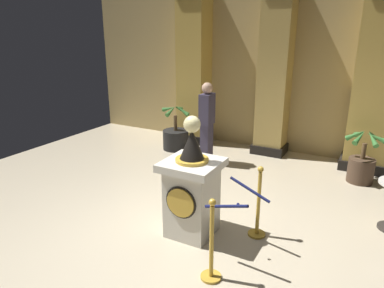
{
  "coord_description": "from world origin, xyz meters",
  "views": [
    {
      "loc": [
        2.13,
        -3.73,
        2.68
      ],
      "look_at": [
        0.07,
        0.04,
        1.3
      ],
      "focal_mm": 33.05,
      "sensor_mm": 36.0,
      "label": 1
    }
  ],
  "objects_px": {
    "stanchion_near": "(211,252)",
    "potted_palm_left": "(176,137)",
    "pedestal_clock": "(192,190)",
    "stanchion_far": "(258,212)",
    "bystander_guest": "(207,121)",
    "potted_palm_right": "(362,164)"
  },
  "relations": [
    {
      "from": "stanchion_near",
      "to": "potted_palm_left",
      "type": "xyz_separation_m",
      "value": [
        -2.73,
        3.74,
        -0.05
      ]
    },
    {
      "from": "pedestal_clock",
      "to": "stanchion_near",
      "type": "bearing_deg",
      "value": -48.31
    },
    {
      "from": "stanchion_far",
      "to": "bystander_guest",
      "type": "height_order",
      "value": "bystander_guest"
    },
    {
      "from": "stanchion_near",
      "to": "pedestal_clock",
      "type": "bearing_deg",
      "value": 131.69
    },
    {
      "from": "stanchion_near",
      "to": "stanchion_far",
      "type": "height_order",
      "value": "stanchion_far"
    },
    {
      "from": "stanchion_far",
      "to": "potted_palm_left",
      "type": "distance_m",
      "value": 3.92
    },
    {
      "from": "stanchion_far",
      "to": "stanchion_near",
      "type": "bearing_deg",
      "value": -98.59
    },
    {
      "from": "stanchion_near",
      "to": "stanchion_far",
      "type": "bearing_deg",
      "value": 81.41
    },
    {
      "from": "pedestal_clock",
      "to": "potted_palm_right",
      "type": "distance_m",
      "value": 3.58
    },
    {
      "from": "bystander_guest",
      "to": "potted_palm_right",
      "type": "bearing_deg",
      "value": 8.8
    },
    {
      "from": "stanchion_far",
      "to": "potted_palm_left",
      "type": "relative_size",
      "value": 0.93
    },
    {
      "from": "stanchion_near",
      "to": "potted_palm_right",
      "type": "distance_m",
      "value": 3.95
    },
    {
      "from": "pedestal_clock",
      "to": "stanchion_far",
      "type": "bearing_deg",
      "value": 25.01
    },
    {
      "from": "bystander_guest",
      "to": "pedestal_clock",
      "type": "bearing_deg",
      "value": -67.67
    },
    {
      "from": "potted_palm_right",
      "to": "stanchion_near",
      "type": "bearing_deg",
      "value": -108.47
    },
    {
      "from": "stanchion_near",
      "to": "potted_palm_right",
      "type": "bearing_deg",
      "value": 71.53
    },
    {
      "from": "stanchion_near",
      "to": "potted_palm_left",
      "type": "bearing_deg",
      "value": 126.14
    },
    {
      "from": "potted_palm_right",
      "to": "bystander_guest",
      "type": "height_order",
      "value": "bystander_guest"
    },
    {
      "from": "pedestal_clock",
      "to": "potted_palm_right",
      "type": "height_order",
      "value": "pedestal_clock"
    },
    {
      "from": "stanchion_near",
      "to": "bystander_guest",
      "type": "distance_m",
      "value": 3.74
    },
    {
      "from": "pedestal_clock",
      "to": "stanchion_near",
      "type": "height_order",
      "value": "pedestal_clock"
    },
    {
      "from": "pedestal_clock",
      "to": "bystander_guest",
      "type": "height_order",
      "value": "bystander_guest"
    }
  ]
}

